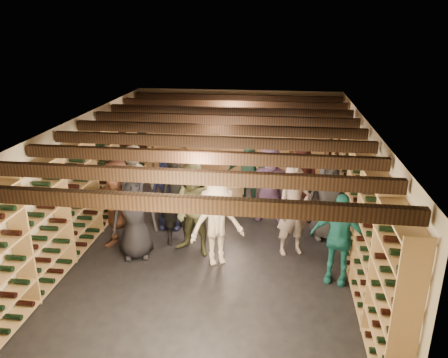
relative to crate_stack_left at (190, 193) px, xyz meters
name	(u,v)px	position (x,y,z in m)	size (l,w,h in m)	color
ground	(218,239)	(0.83, -1.30, -0.42)	(8.00, 8.00, 0.00)	black
walls	(217,183)	(0.83, -1.30, 0.78)	(5.52, 8.02, 2.40)	#C4B898
ceiling	(217,122)	(0.83, -1.30, 1.98)	(5.50, 8.00, 0.01)	#C0B3A4
ceiling_joists	(217,129)	(0.83, -1.30, 1.84)	(5.40, 7.12, 0.18)	black
wine_rack_left	(91,183)	(-1.74, -1.30, 0.65)	(0.32, 7.50, 2.15)	#A78651
wine_rack_right	(353,196)	(3.40, -1.30, 0.65)	(0.32, 7.50, 2.15)	#A78651
wine_rack_back	(237,139)	(0.83, 2.53, 0.65)	(4.70, 0.30, 2.15)	#A78651
crate_stack_left	(190,193)	(0.00, 0.00, 0.00)	(0.54, 0.39, 0.85)	tan
crate_stack_right	(232,199)	(0.96, 0.00, -0.08)	(0.55, 0.41, 0.68)	tan
crate_loose	(223,191)	(0.63, 1.12, -0.34)	(0.50, 0.33, 0.17)	tan
person_0	(134,215)	(-0.57, -2.17, 0.41)	(0.81, 0.53, 1.67)	black
person_1	(178,199)	(0.09, -1.55, 0.50)	(0.67, 0.44, 1.85)	black
person_2	(195,210)	(0.50, -1.91, 0.46)	(0.86, 0.67, 1.77)	#4F5132
person_3	(217,224)	(0.96, -2.22, 0.34)	(0.99, 0.57, 1.53)	beige
person_4	(338,238)	(3.01, -2.53, 0.36)	(0.93, 0.39, 1.58)	#1D706B
person_5	(118,204)	(-1.00, -1.83, 0.46)	(1.65, 0.53, 1.78)	brown
person_6	(170,190)	(-0.24, -0.88, 0.41)	(0.81, 0.53, 1.66)	#1A1C3F
person_7	(294,210)	(2.30, -1.66, 0.44)	(0.63, 0.42, 1.74)	gray
person_8	(303,184)	(2.52, -0.21, 0.43)	(0.83, 0.65, 1.72)	#4C1F1D
person_9	(134,178)	(-1.27, -0.07, 0.34)	(0.98, 0.57, 1.52)	#B3AEA3
person_10	(248,177)	(1.32, 0.00, 0.46)	(1.04, 0.43, 1.78)	#285442
person_11	(270,184)	(1.82, -0.22, 0.41)	(1.55, 0.49, 1.67)	slate
person_12	(327,199)	(2.97, -0.94, 0.41)	(0.82, 0.53, 1.67)	#303135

